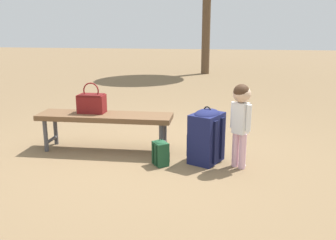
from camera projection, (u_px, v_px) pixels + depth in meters
ground_plane at (155, 157)px, 4.21m from camera, size 40.00×40.00×0.00m
park_bench at (105, 119)px, 4.35m from camera, size 1.61×0.43×0.45m
handbag at (92, 102)px, 4.38m from camera, size 0.32×0.19×0.37m
child_standing at (241, 113)px, 3.76m from camera, size 0.21×0.18×0.90m
backpack_large at (206, 134)px, 3.99m from camera, size 0.42×0.46×0.63m
backpack_small at (161, 152)px, 3.94m from camera, size 0.21×0.22×0.30m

